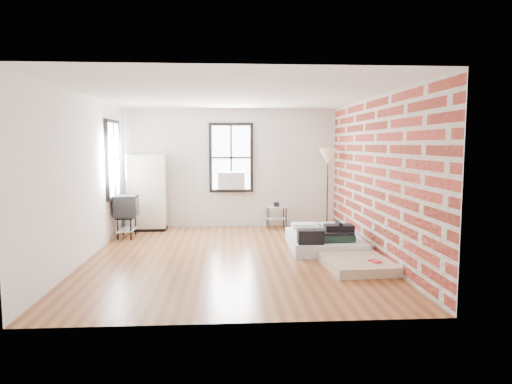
{
  "coord_description": "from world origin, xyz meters",
  "views": [
    {
      "loc": [
        -0.09,
        -7.85,
        1.97
      ],
      "look_at": [
        0.42,
        0.3,
        1.11
      ],
      "focal_mm": 32.0,
      "sensor_mm": 36.0,
      "label": 1
    }
  ],
  "objects": [
    {
      "name": "floor_lamp",
      "position": [
        2.15,
        2.21,
        1.61
      ],
      "size": [
        0.4,
        0.4,
        1.87
      ],
      "color": "black",
      "rests_on": "ground"
    },
    {
      "name": "mattress_bare",
      "position": [
        1.92,
        -0.37,
        0.12
      ],
      "size": [
        1.11,
        1.94,
        0.4
      ],
      "rotation": [
        0.0,
        0.0,
        0.07
      ],
      "color": "#C8B091",
      "rests_on": "ground"
    },
    {
      "name": "ground",
      "position": [
        0.0,
        0.0,
        0.0
      ],
      "size": [
        6.0,
        6.0,
        0.0
      ],
      "primitive_type": "plane",
      "color": "brown",
      "rests_on": "ground"
    },
    {
      "name": "wardrobe",
      "position": [
        -1.93,
        2.65,
        0.86
      ],
      "size": [
        0.88,
        0.52,
        1.73
      ],
      "rotation": [
        0.0,
        0.0,
        0.02
      ],
      "color": "black",
      "rests_on": "ground"
    },
    {
      "name": "room_shell",
      "position": [
        0.23,
        0.36,
        1.74
      ],
      "size": [
        5.02,
        6.02,
        2.8
      ],
      "color": "silver",
      "rests_on": "ground"
    },
    {
      "name": "mattress_main",
      "position": [
        1.74,
        0.6,
        0.16
      ],
      "size": [
        1.37,
        1.82,
        0.57
      ],
      "rotation": [
        0.0,
        0.0,
        -0.03
      ],
      "color": "white",
      "rests_on": "ground"
    },
    {
      "name": "tv_stand",
      "position": [
        -2.21,
        1.8,
        0.64
      ],
      "size": [
        0.46,
        0.64,
        0.9
      ],
      "rotation": [
        0.0,
        0.0,
        0.02
      ],
      "color": "black",
      "rests_on": "ground"
    },
    {
      "name": "side_table",
      "position": [
        1.06,
        2.72,
        0.4
      ],
      "size": [
        0.48,
        0.39,
        0.61
      ],
      "rotation": [
        0.0,
        0.0,
        0.05
      ],
      "color": "black",
      "rests_on": "ground"
    }
  ]
}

